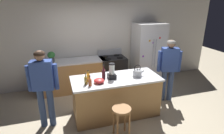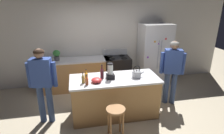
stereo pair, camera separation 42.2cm
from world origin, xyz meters
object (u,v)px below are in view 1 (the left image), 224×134
potted_plant (51,56)px  bottle_wine (104,74)px  refrigerator (148,54)px  kitchen_island (116,96)px  bottle_vinegar (86,80)px  tea_kettle (137,73)px  blender_appliance (112,72)px  mixing_bowl (99,81)px  bottle_soda (88,78)px  bar_stool (122,114)px  stove_range (112,71)px  person_by_sink_right (169,65)px  person_by_island_left (43,83)px  bottle_cooking_sauce (90,82)px

potted_plant → bottle_wine: bottle_wine is taller
refrigerator → potted_plant: bearing=179.0°
kitchen_island → bottle_vinegar: 0.88m
kitchen_island → tea_kettle: bearing=-4.8°
refrigerator → potted_plant: refrigerator is taller
blender_appliance → refrigerator: bearing=42.2°
potted_plant → bottle_wine: bearing=-55.2°
mixing_bowl → bottle_vinegar: bearing=176.4°
refrigerator → blender_appliance: (-1.65, -1.50, 0.12)m
blender_appliance → bottle_soda: 0.52m
bar_stool → bottle_soda: bearing=123.6°
stove_range → bottle_wine: bottle_wine is taller
blender_appliance → bottle_vinegar: bearing=-167.5°
person_by_sink_right → potted_plant: person_by_sink_right is taller
person_by_island_left → potted_plant: 1.54m
bottle_cooking_sauce → mixing_bowl: bottle_cooking_sauce is taller
bottle_vinegar → potted_plant: bearing=111.2°
bottle_wine → bar_stool: bearing=-79.9°
stove_range → mixing_bowl: (-0.81, -1.67, 0.49)m
stove_range → bottle_wine: (-0.67, -1.50, 0.56)m
person_by_sink_right → bar_stool: (-1.61, -0.98, -0.49)m
bottle_wine → person_by_sink_right: bearing=6.9°
stove_range → person_by_island_left: person_by_island_left is taller
refrigerator → person_by_island_left: 3.39m
person_by_sink_right → tea_kettle: person_by_sink_right is taller
bottle_cooking_sauce → bar_stool: bearing=-47.3°
person_by_sink_right → blender_appliance: person_by_sink_right is taller
potted_plant → mixing_bowl: potted_plant is taller
bottle_soda → tea_kettle: size_ratio=0.93×
bottle_soda → bottle_cooking_sauce: bottle_soda is taller
stove_range → person_by_island_left: bearing=-141.5°
stove_range → tea_kettle: 1.65m
person_by_island_left → potted_plant: (0.16, 1.53, 0.09)m
bottle_wine → bottle_vinegar: bearing=-159.4°
person_by_island_left → potted_plant: person_by_island_left is taller
kitchen_island → bottle_soda: (-0.61, -0.03, 0.55)m
person_by_sink_right → tea_kettle: size_ratio=5.88×
kitchen_island → bar_stool: (-0.14, -0.75, 0.03)m
bar_stool → bottle_wine: (-0.14, 0.77, 0.54)m
stove_range → tea_kettle: size_ratio=3.97×
potted_plant → blender_appliance: 1.98m
tea_kettle → stove_range: bearing=93.3°
person_by_sink_right → bottle_vinegar: size_ratio=6.87×
kitchen_island → stove_range: (0.39, 1.52, 0.01)m
person_by_sink_right → blender_appliance: bearing=-171.5°
stove_range → blender_appliance: bearing=-107.8°
bar_stool → person_by_island_left: bearing=150.6°
refrigerator → bar_stool: 2.85m
person_by_island_left → bottle_soda: size_ratio=6.41×
bar_stool → bottle_cooking_sauce: (-0.48, 0.52, 0.50)m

